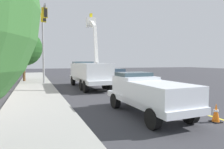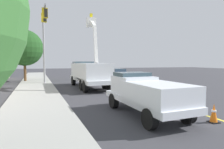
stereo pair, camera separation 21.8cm
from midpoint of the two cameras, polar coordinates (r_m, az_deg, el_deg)
The scene contains 12 objects.
ground at distance 20.32m, azimuth 0.97°, elevation -3.65°, with size 120.00×120.00×0.00m, color #38383D.
sidewalk_far_side at distance 18.75m, azimuth -21.72°, elevation -4.37°, with size 60.00×3.60×0.12m, color #9E9E99.
lane_centre_stripe at distance 20.32m, azimuth 0.97°, elevation -3.64°, with size 50.00×0.16×0.01m, color yellow.
utility_bucket_truck at distance 19.48m, azimuth -6.62°, elevation 0.80°, with size 8.39×3.24×7.64m.
service_pickup_truck at distance 9.57m, azimuth 10.79°, elevation -5.43°, with size 5.77×2.60×2.06m.
passing_minivan at distance 27.49m, azimuth 1.51°, elevation 0.34°, with size 4.95×2.33×1.69m.
traffic_cone_leading at distance 9.55m, azimuth 28.99°, elevation -10.21°, with size 0.40×0.40×0.83m.
traffic_cone_mid_front at distance 13.81m, azimuth 9.01°, elevation -5.81°, with size 0.40×0.40×0.71m.
traffic_cone_mid_rear at distance 18.14m, azimuth 0.55°, elevation -3.25°, with size 0.40×0.40×0.83m.
traffic_cone_trailing at distance 24.22m, azimuth -4.28°, elevation -1.57°, with size 0.40×0.40×0.75m.
traffic_signal_mast at distance 23.05m, azimuth -19.56°, elevation 11.78°, with size 5.48×0.79×8.74m.
street_tree_right at distance 27.61m, azimuth -24.77°, elevation 7.33°, with size 4.77×4.77×6.89m.
Camera 2 is at (-19.24, 6.00, 2.65)m, focal length 30.25 mm.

